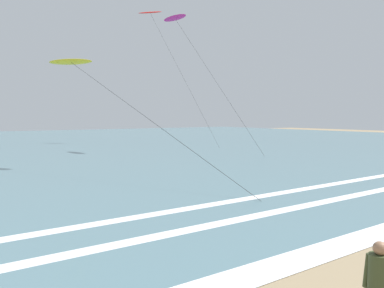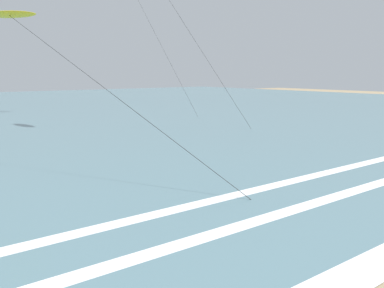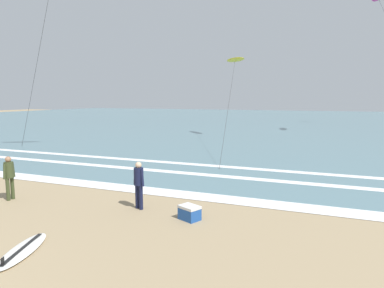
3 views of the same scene
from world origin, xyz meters
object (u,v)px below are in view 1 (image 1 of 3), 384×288
Objects in this scene: surfer_left_far at (379,282)px; kite_magenta_high_left at (175,19)px; kite_yellow_high_right at (71,62)px; kite_red_low_near at (150,13)px.

surfer_left_far is 34.08m from kite_magenta_high_left.
kite_yellow_high_right reaches higher than surfer_left_far.
kite_magenta_high_left is at bearing 26.15° from kite_yellow_high_right.
kite_yellow_high_right is (2.38, 22.68, 6.12)m from surfer_left_far.
kite_red_low_near reaches higher than kite_yellow_high_right.
kite_red_low_near reaches higher than surfer_left_far.
kite_magenta_high_left is at bearing 63.34° from surfer_left_far.
surfer_left_far is 47.69m from kite_red_low_near.
kite_magenta_high_left is 0.81× the size of kite_yellow_high_right.
kite_red_low_near is (18.44, 41.06, 15.75)m from surfer_left_far.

